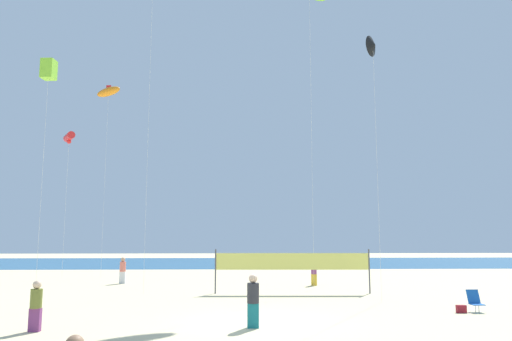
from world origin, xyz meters
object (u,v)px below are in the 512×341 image
volleyball_net (292,263)px  kite_lime_box (49,70)px  beachgoer_olive_shirt (36,304)px  kite_black_delta (373,46)px  beachgoer_charcoal_shirt (253,299)px  beachgoer_coral_shirt (123,270)px  folding_beach_chair (475,300)px  beach_handbag (461,309)px  kite_red_tube (69,137)px  beachgoer_plum_shirt (314,272)px  kite_orange_inflatable (109,92)px

volleyball_net → kite_lime_box: kite_lime_box is taller
beachgoer_olive_shirt → kite_black_delta: bearing=147.0°
beachgoer_charcoal_shirt → kite_black_delta: (6.32, 6.01, 11.82)m
beachgoer_coral_shirt → beachgoer_olive_shirt: size_ratio=1.01×
volleyball_net → kite_lime_box: 16.32m
folding_beach_chair → kite_black_delta: bearing=105.2°
beachgoer_charcoal_shirt → beach_handbag: beachgoer_charcoal_shirt is taller
beach_handbag → kite_lime_box: size_ratio=0.03×
beachgoer_coral_shirt → kite_lime_box: (-2.06, -8.38, 10.62)m
beachgoer_olive_shirt → kite_red_tube: 22.64m
beachgoer_coral_shirt → beachgoer_olive_shirt: beachgoer_coral_shirt is taller
beachgoer_coral_shirt → kite_red_tube: 11.91m
beachgoer_plum_shirt → kite_orange_inflatable: 20.81m
beachgoer_olive_shirt → kite_red_tube: bearing=-130.0°
folding_beach_chair → kite_black_delta: (-3.12, 2.88, 12.34)m
beachgoer_charcoal_shirt → beach_handbag: 9.21m
beachgoer_plum_shirt → volleyball_net: volleyball_net is taller
beachgoer_plum_shirt → kite_black_delta: size_ratio=0.12×
beachgoer_charcoal_shirt → volleyball_net: volleyball_net is taller
beachgoer_coral_shirt → beachgoer_charcoal_shirt: (8.20, -14.82, 0.08)m
folding_beach_chair → beachgoer_coral_shirt: bearing=114.5°
beachgoer_plum_shirt → kite_lime_box: (-14.44, -6.86, 10.69)m
beachgoer_plum_shirt → beachgoer_olive_shirt: 17.90m
beachgoer_charcoal_shirt → kite_black_delta: size_ratio=0.14×
beachgoer_charcoal_shirt → kite_lime_box: kite_lime_box is taller
beachgoer_plum_shirt → beachgoer_charcoal_shirt: bearing=119.7°
volleyball_net → kite_black_delta: size_ratio=0.64×
folding_beach_chair → kite_red_tube: size_ratio=0.08×
kite_lime_box → beachgoer_olive_shirt: bearing=-66.9°
folding_beach_chair → volleyball_net: bearing=106.5°
volleyball_net → beach_handbag: volleyball_net is taller
beachgoer_plum_shirt → beachgoer_olive_shirt: bearing=97.1°
beachgoer_plum_shirt → beachgoer_olive_shirt: size_ratio=0.92×
kite_orange_inflatable → kite_black_delta: 21.45m
beach_handbag → kite_orange_inflatable: kite_orange_inflatable is taller
kite_orange_inflatable → beachgoer_charcoal_shirt: bearing=-60.2°
beachgoer_charcoal_shirt → beachgoer_olive_shirt: beachgoer_charcoal_shirt is taller
beachgoer_coral_shirt → volleyball_net: 11.95m
beachgoer_charcoal_shirt → kite_lime_box: size_ratio=0.15×
volleyball_net → beachgoer_coral_shirt: bearing=152.7°
volleyball_net → kite_black_delta: bearing=-40.4°
volleyball_net → beach_handbag: size_ratio=21.93×
volleyball_net → beachgoer_plum_shirt: bearing=65.7°
kite_orange_inflatable → kite_black_delta: bearing=-37.0°
beachgoer_charcoal_shirt → volleyball_net: bearing=98.5°
beachgoer_coral_shirt → beachgoer_olive_shirt: 15.25m
volleyball_net → kite_lime_box: (-12.66, -2.91, 9.88)m
kite_lime_box → kite_black_delta: 16.63m
folding_beach_chair → kite_red_tube: kite_red_tube is taller
beachgoer_plum_shirt → kite_orange_inflatable: (-14.97, 5.58, 13.34)m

